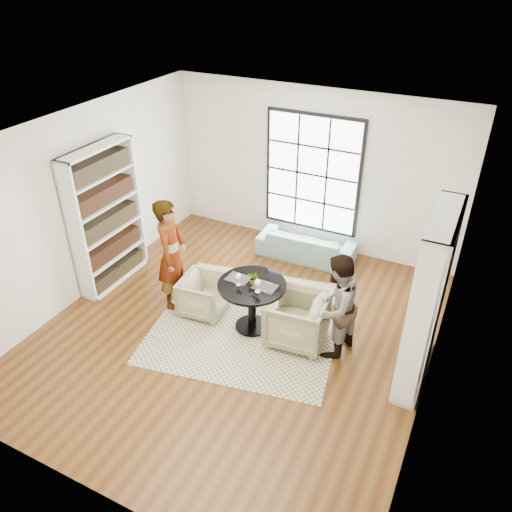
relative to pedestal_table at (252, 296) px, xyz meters
The scene contains 16 objects.
ground 0.63m from the pedestal_table, 133.41° to the right, with size 6.00×6.00×0.00m, color #5B3A15.
room_shell 0.79m from the pedestal_table, 114.13° to the left, with size 6.00×6.01×6.00m.
rug 0.59m from the pedestal_table, 141.51° to the left, with size 2.74×2.74×0.01m, color #BEB28E.
pedestal_table is the anchor object (origin of this frame).
sofa 2.30m from the pedestal_table, 90.38° to the left, with size 1.79×0.70×0.52m, color gray.
armchair_left 0.89m from the pedestal_table, behind, with size 0.68×0.70×0.63m, color tan.
armchair_right 0.74m from the pedestal_table, ahead, with size 0.82×0.84×0.76m, color tan.
person_left 1.44m from the pedestal_table, behind, with size 0.67×0.44×1.84m, color gray.
person_right 1.27m from the pedestal_table, ahead, with size 0.77×0.60×1.58m, color gray.
placemat_left 0.33m from the pedestal_table, behind, with size 0.34×0.26×0.01m, color black.
placemat_right 0.30m from the pedestal_table, ahead, with size 0.34×0.26×0.01m, color black.
cutlery_left 0.34m from the pedestal_table, behind, with size 0.14×0.22×0.01m, color silver, non-canonical shape.
cutlery_right 0.31m from the pedestal_table, ahead, with size 0.14×0.22×0.01m, color silver, non-canonical shape.
wine_glass_left 0.41m from the pedestal_table, 148.36° to the right, with size 0.09×0.09×0.19m.
wine_glass_right 0.43m from the pedestal_table, 40.60° to the right, with size 0.09×0.09×0.21m.
flower_centerpiece 0.32m from the pedestal_table, 42.29° to the left, with size 0.18×0.16×0.20m, color gray.
Camera 1 is at (2.84, -5.12, 4.95)m, focal length 35.00 mm.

